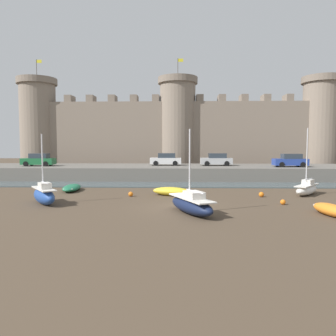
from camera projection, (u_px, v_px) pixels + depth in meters
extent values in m
plane|color=#4C3D2D|center=(177.00, 208.00, 23.02)|extent=(160.00, 160.00, 0.00)
cube|color=#47565B|center=(177.00, 185.00, 35.62)|extent=(80.00, 4.50, 0.10)
cube|color=#666059|center=(177.00, 172.00, 42.79)|extent=(57.47, 10.00, 1.66)
cube|color=gray|center=(178.00, 137.00, 52.70)|extent=(45.47, 2.80, 11.15)
cylinder|color=gray|center=(38.00, 128.00, 53.29)|extent=(5.63, 5.63, 14.05)
cylinder|color=#796B5D|center=(37.00, 82.00, 52.75)|extent=(6.30, 6.30, 1.00)
cylinder|color=#4C4742|center=(37.00, 69.00, 52.60)|extent=(0.10, 0.10, 3.00)
cube|color=yellow|center=(39.00, 61.00, 52.50)|extent=(0.80, 0.04, 0.50)
cylinder|color=gray|center=(178.00, 128.00, 52.60)|extent=(5.63, 5.63, 14.05)
cylinder|color=#796B5D|center=(178.00, 81.00, 52.05)|extent=(6.30, 6.30, 1.00)
cylinder|color=#4C4742|center=(178.00, 68.00, 51.91)|extent=(0.10, 0.10, 3.00)
cube|color=yellow|center=(181.00, 60.00, 51.81)|extent=(0.80, 0.04, 0.50)
cylinder|color=gray|center=(321.00, 128.00, 51.90)|extent=(5.63, 5.63, 14.05)
cylinder|color=#796B5D|center=(322.00, 80.00, 51.36)|extent=(6.30, 6.30, 1.00)
cube|color=gray|center=(70.00, 99.00, 52.79)|extent=(1.10, 2.52, 1.10)
cube|color=gray|center=(91.00, 99.00, 52.69)|extent=(1.10, 2.52, 1.10)
cube|color=gray|center=(113.00, 99.00, 52.58)|extent=(1.10, 2.52, 1.10)
cube|color=gray|center=(134.00, 99.00, 52.47)|extent=(1.10, 2.52, 1.10)
cube|color=gray|center=(156.00, 99.00, 52.37)|extent=(1.10, 2.52, 1.10)
cube|color=gray|center=(200.00, 99.00, 52.15)|extent=(1.10, 2.52, 1.10)
cube|color=gray|center=(222.00, 99.00, 52.05)|extent=(1.10, 2.52, 1.10)
cube|color=gray|center=(244.00, 99.00, 51.94)|extent=(1.10, 2.52, 1.10)
cube|color=gray|center=(266.00, 98.00, 51.83)|extent=(1.10, 2.52, 1.10)
cube|color=gray|center=(288.00, 98.00, 51.73)|extent=(1.10, 2.52, 1.10)
ellipsoid|color=#141E3D|center=(191.00, 206.00, 21.03)|extent=(3.41, 5.07, 1.05)
cube|color=silver|center=(191.00, 198.00, 20.99)|extent=(2.96, 4.45, 0.08)
cube|color=silver|center=(194.00, 195.00, 20.64)|extent=(1.43, 1.65, 0.44)
cylinder|color=silver|center=(190.00, 163.00, 21.06)|extent=(0.10, 0.10, 4.39)
cylinder|color=silver|center=(195.00, 192.00, 20.51)|extent=(1.02, 2.04, 0.08)
ellipsoid|color=silver|center=(307.00, 190.00, 28.84)|extent=(3.52, 3.99, 0.90)
cube|color=silver|center=(307.00, 185.00, 28.81)|extent=(3.07, 3.48, 0.08)
cube|color=silver|center=(308.00, 182.00, 29.03)|extent=(1.33, 1.39, 0.44)
cylinder|color=silver|center=(307.00, 157.00, 28.47)|extent=(0.10, 0.10, 4.96)
cylinder|color=silver|center=(308.00, 179.00, 29.09)|extent=(1.23, 1.51, 0.08)
ellipsoid|color=#234793|center=(44.00, 196.00, 24.42)|extent=(3.32, 3.94, 1.19)
cube|color=silver|center=(44.00, 189.00, 24.38)|extent=(2.89, 3.45, 0.08)
cube|color=silver|center=(45.00, 186.00, 24.11)|extent=(1.27, 1.36, 0.44)
cylinder|color=silver|center=(42.00, 161.00, 24.40)|extent=(0.10, 0.10, 4.03)
cylinder|color=silver|center=(45.00, 183.00, 24.01)|extent=(1.14, 1.52, 0.08)
ellipsoid|color=yellow|center=(172.00, 191.00, 28.37)|extent=(3.74, 2.34, 0.75)
ellipsoid|color=#F2F246|center=(172.00, 191.00, 28.37)|extent=(3.05, 1.87, 0.41)
cube|color=beige|center=(175.00, 190.00, 28.27)|extent=(0.54, 1.06, 0.06)
cube|color=beige|center=(157.00, 190.00, 28.87)|extent=(0.49, 0.73, 0.08)
ellipsoid|color=#1E6B47|center=(72.00, 188.00, 31.28)|extent=(1.92, 4.07, 0.60)
ellipsoid|color=#339266|center=(72.00, 187.00, 31.28)|extent=(1.52, 3.33, 0.33)
cube|color=beige|center=(72.00, 186.00, 31.57)|extent=(1.31, 0.33, 0.06)
cube|color=beige|center=(68.00, 189.00, 29.75)|extent=(0.87, 0.36, 0.08)
ellipsoid|color=orange|center=(331.00, 210.00, 20.38)|extent=(1.76, 3.41, 0.75)
ellipsoid|color=gold|center=(331.00, 209.00, 20.38)|extent=(1.40, 2.79, 0.41)
cube|color=beige|center=(334.00, 209.00, 20.13)|extent=(0.95, 0.39, 0.06)
cube|color=beige|center=(318.00, 205.00, 21.62)|extent=(0.64, 0.40, 0.08)
sphere|color=orange|center=(283.00, 202.00, 24.15)|extent=(0.39, 0.39, 0.39)
sphere|color=orange|center=(261.00, 194.00, 27.67)|extent=(0.43, 0.43, 0.43)
sphere|color=orange|center=(131.00, 194.00, 27.94)|extent=(0.41, 0.41, 0.41)
cube|color=#1E6638|center=(38.00, 161.00, 42.25)|extent=(4.11, 1.73, 0.80)
cube|color=#2D3842|center=(39.00, 156.00, 42.20)|extent=(2.27, 1.51, 0.64)
cylinder|color=black|center=(26.00, 164.00, 41.46)|extent=(0.64, 0.18, 0.64)
cylinder|color=black|center=(32.00, 163.00, 43.15)|extent=(0.64, 0.18, 0.64)
cylinder|color=black|center=(46.00, 164.00, 41.40)|extent=(0.64, 0.18, 0.64)
cylinder|color=black|center=(51.00, 163.00, 43.09)|extent=(0.64, 0.18, 0.64)
cube|color=#263F99|center=(290.00, 162.00, 40.63)|extent=(4.11, 1.73, 0.80)
cube|color=#2D3842|center=(291.00, 156.00, 40.57)|extent=(2.27, 1.51, 0.64)
cylinder|color=black|center=(282.00, 165.00, 39.83)|extent=(0.64, 0.18, 0.64)
cylinder|color=black|center=(278.00, 164.00, 41.52)|extent=(0.64, 0.18, 0.64)
cylinder|color=black|center=(303.00, 165.00, 39.77)|extent=(0.64, 0.18, 0.64)
cylinder|color=black|center=(298.00, 164.00, 41.47)|extent=(0.64, 0.18, 0.64)
cube|color=silver|center=(166.00, 161.00, 43.50)|extent=(4.11, 1.73, 0.80)
cube|color=#2D3842|center=(167.00, 156.00, 43.44)|extent=(2.27, 1.51, 0.64)
cylinder|color=black|center=(156.00, 163.00, 42.70)|extent=(0.64, 0.18, 0.64)
cylinder|color=black|center=(156.00, 163.00, 44.40)|extent=(0.64, 0.18, 0.64)
cylinder|color=black|center=(175.00, 163.00, 42.64)|extent=(0.64, 0.18, 0.64)
cylinder|color=black|center=(175.00, 163.00, 44.34)|extent=(0.64, 0.18, 0.64)
cube|color=#B2B5B7|center=(216.00, 161.00, 42.92)|extent=(4.11, 1.73, 0.80)
cube|color=#2D3842|center=(217.00, 156.00, 42.86)|extent=(2.27, 1.51, 0.64)
cylinder|color=black|center=(207.00, 164.00, 42.12)|extent=(0.64, 0.18, 0.64)
cylinder|color=black|center=(206.00, 163.00, 43.82)|extent=(0.64, 0.18, 0.64)
cylinder|color=black|center=(227.00, 164.00, 42.06)|extent=(0.64, 0.18, 0.64)
cylinder|color=black|center=(225.00, 163.00, 43.76)|extent=(0.64, 0.18, 0.64)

